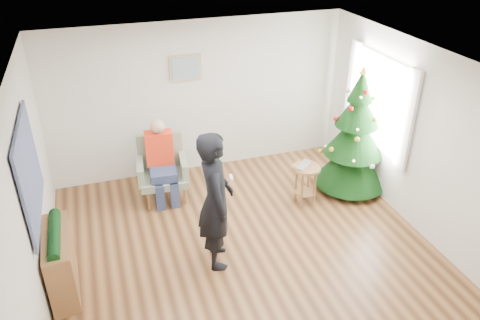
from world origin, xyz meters
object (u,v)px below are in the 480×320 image
object	(u,v)px
stool	(305,184)
standing_man	(215,201)
console	(61,263)
christmas_tree	(355,136)
armchair	(163,176)

from	to	relation	value
stool	standing_man	world-z (taller)	standing_man
standing_man	console	size ratio (longest dim) A/B	1.87
christmas_tree	stool	distance (m)	1.10
armchair	christmas_tree	bearing A→B (deg)	-8.07
stool	console	size ratio (longest dim) A/B	0.64
christmas_tree	armchair	size ratio (longest dim) A/B	2.08
christmas_tree	standing_man	bearing A→B (deg)	-157.83
armchair	stool	bearing A→B (deg)	-17.73
armchair	standing_man	size ratio (longest dim) A/B	0.54
christmas_tree	standing_man	distance (m)	2.78
stool	armchair	xyz separation A→B (m)	(-2.07, 0.88, 0.04)
christmas_tree	console	bearing A→B (deg)	-167.74
console	armchair	bearing A→B (deg)	45.93
christmas_tree	stool	world-z (taller)	christmas_tree
armchair	console	size ratio (longest dim) A/B	1.01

